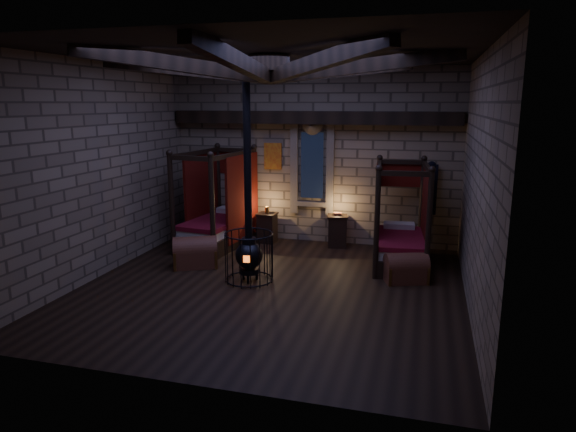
% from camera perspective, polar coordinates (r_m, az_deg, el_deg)
% --- Properties ---
extents(room, '(7.02, 7.02, 4.29)m').
position_cam_1_polar(room, '(9.20, -1.91, 14.65)').
color(room, black).
rests_on(room, ground).
extents(bed_left, '(1.41, 2.31, 2.28)m').
position_cam_1_polar(bed_left, '(12.48, -7.75, -0.74)').
color(bed_left, black).
rests_on(bed_left, ground).
extents(bed_right, '(1.25, 2.14, 2.14)m').
position_cam_1_polar(bed_right, '(11.22, 12.29, -2.60)').
color(bed_right, black).
rests_on(bed_right, ground).
extents(trunk_left, '(1.05, 0.90, 0.66)m').
position_cam_1_polar(trunk_left, '(11.02, -10.25, -4.07)').
color(trunk_left, brown).
rests_on(trunk_left, ground).
extents(trunk_right, '(0.92, 0.74, 0.58)m').
position_cam_1_polar(trunk_right, '(10.21, 12.96, -5.74)').
color(trunk_right, brown).
rests_on(trunk_right, ground).
extents(nightstand_left, '(0.48, 0.46, 0.90)m').
position_cam_1_polar(nightstand_left, '(12.70, -2.34, -1.26)').
color(nightstand_left, black).
rests_on(nightstand_left, ground).
extents(nightstand_right, '(0.55, 0.54, 0.83)m').
position_cam_1_polar(nightstand_right, '(12.37, 5.50, -1.63)').
color(nightstand_right, black).
rests_on(nightstand_right, ground).
extents(stove, '(0.94, 0.94, 4.05)m').
position_cam_1_polar(stove, '(9.92, -4.35, -3.95)').
color(stove, black).
rests_on(stove, ground).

